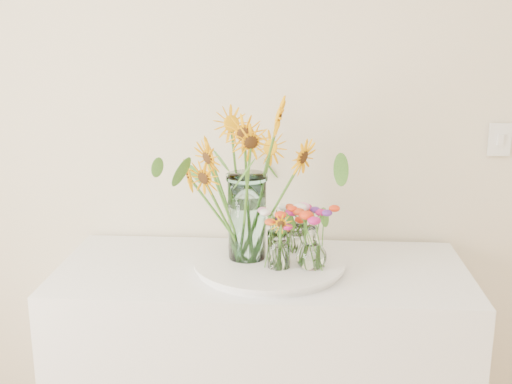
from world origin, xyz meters
TOP-DOWN VIEW (x-y plane):
  - counter at (-0.15, 1.93)m, footprint 1.40×0.60m
  - tray at (-0.12, 1.92)m, footprint 0.49×0.49m
  - mason_jar at (-0.20, 1.95)m, footprint 0.17×0.17m
  - sunflower_bouquet at (-0.20, 1.95)m, footprint 0.99×0.99m
  - small_vase_a at (-0.09, 1.86)m, footprint 0.09×0.09m
  - wildflower_posy_a at (-0.09, 1.86)m, footprint 0.19×0.19m
  - small_vase_b at (0.02, 1.87)m, footprint 0.12×0.12m
  - wildflower_posy_b at (0.02, 1.87)m, footprint 0.19×0.19m
  - small_vase_c at (-0.03, 2.02)m, footprint 0.06×0.06m
  - wildflower_posy_c at (-0.03, 2.02)m, footprint 0.17×0.17m

SIDE VIEW (x-z plane):
  - counter at x=-0.15m, z-range 0.00..0.90m
  - tray at x=-0.12m, z-range 0.90..0.92m
  - small_vase_c at x=-0.03m, z-range 0.93..1.03m
  - small_vase_a at x=-0.09m, z-range 0.93..1.05m
  - small_vase_b at x=0.02m, z-range 0.93..1.07m
  - wildflower_posy_c at x=-0.03m, z-range 0.93..1.12m
  - wildflower_posy_a at x=-0.09m, z-range 0.93..1.14m
  - wildflower_posy_b at x=0.02m, z-range 0.93..1.16m
  - mason_jar at x=-0.20m, z-range 0.93..1.23m
  - sunflower_bouquet at x=-0.20m, z-range 0.92..1.49m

